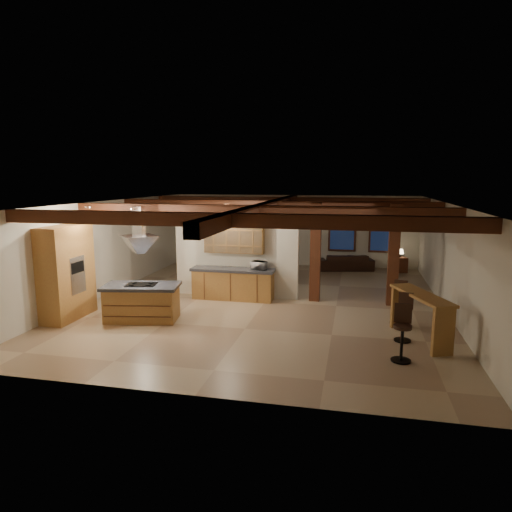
# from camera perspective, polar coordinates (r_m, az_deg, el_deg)

# --- Properties ---
(ground) EXTENTS (12.00, 12.00, 0.00)m
(ground) POSITION_cam_1_polar(r_m,az_deg,el_deg) (13.45, 1.14, -5.75)
(ground) COLOR tan
(ground) RESTS_ON ground
(room_walls) EXTENTS (12.00, 12.00, 12.00)m
(room_walls) POSITION_cam_1_polar(r_m,az_deg,el_deg) (13.09, 1.17, 1.79)
(room_walls) COLOR beige
(room_walls) RESTS_ON ground
(ceiling_beams) EXTENTS (10.00, 12.00, 0.28)m
(ceiling_beams) POSITION_cam_1_polar(r_m,az_deg,el_deg) (12.99, 1.18, 6.07)
(ceiling_beams) COLOR #3D1F0F
(ceiling_beams) RESTS_ON room_walls
(timber_posts) EXTENTS (2.50, 0.30, 2.90)m
(timber_posts) POSITION_cam_1_polar(r_m,az_deg,el_deg) (13.34, 12.19, 1.65)
(timber_posts) COLOR #3D1F0F
(timber_posts) RESTS_ON ground
(partition_wall) EXTENTS (3.80, 0.18, 2.20)m
(partition_wall) POSITION_cam_1_polar(r_m,az_deg,el_deg) (13.90, -2.49, -0.60)
(partition_wall) COLOR beige
(partition_wall) RESTS_ON ground
(pantry_cabinet) EXTENTS (0.67, 1.60, 2.40)m
(pantry_cabinet) POSITION_cam_1_polar(r_m,az_deg,el_deg) (12.63, -22.58, -1.93)
(pantry_cabinet) COLOR olive
(pantry_cabinet) RESTS_ON ground
(back_counter) EXTENTS (2.50, 0.66, 0.94)m
(back_counter) POSITION_cam_1_polar(r_m,az_deg,el_deg) (13.66, -2.89, -3.46)
(back_counter) COLOR olive
(back_counter) RESTS_ON ground
(upper_display_cabinet) EXTENTS (1.80, 0.36, 0.95)m
(upper_display_cabinet) POSITION_cam_1_polar(r_m,az_deg,el_deg) (13.60, -2.72, 2.37)
(upper_display_cabinet) COLOR olive
(upper_display_cabinet) RESTS_ON partition_wall
(range_hood) EXTENTS (1.10, 1.10, 1.40)m
(range_hood) POSITION_cam_1_polar(r_m,az_deg,el_deg) (11.75, -14.33, 0.59)
(range_hood) COLOR silver
(range_hood) RESTS_ON room_walls
(back_windows) EXTENTS (2.70, 0.07, 1.70)m
(back_windows) POSITION_cam_1_polar(r_m,az_deg,el_deg) (18.77, 13.17, 3.07)
(back_windows) COLOR #3D1F0F
(back_windows) RESTS_ON room_walls
(framed_art) EXTENTS (0.65, 0.05, 0.85)m
(framed_art) POSITION_cam_1_polar(r_m,az_deg,el_deg) (19.17, 0.21, 4.06)
(framed_art) COLOR #3D1F0F
(framed_art) RESTS_ON room_walls
(recessed_cans) EXTENTS (3.16, 2.46, 0.03)m
(recessed_cans) POSITION_cam_1_polar(r_m,az_deg,el_deg) (11.93, -12.77, 6.04)
(recessed_cans) COLOR silver
(recessed_cans) RESTS_ON room_walls
(kitchen_island) EXTENTS (2.03, 1.32, 0.94)m
(kitchen_island) POSITION_cam_1_polar(r_m,az_deg,el_deg) (12.02, -14.07, -5.60)
(kitchen_island) COLOR olive
(kitchen_island) RESTS_ON ground
(dining_table) EXTENTS (1.97, 1.14, 0.68)m
(dining_table) POSITION_cam_1_polar(r_m,az_deg,el_deg) (15.92, 1.19, -2.05)
(dining_table) COLOR #3D180F
(dining_table) RESTS_ON ground
(sofa) EXTENTS (2.25, 1.30, 0.62)m
(sofa) POSITION_cam_1_polar(r_m,az_deg,el_deg) (18.36, 11.14, -0.75)
(sofa) COLOR black
(sofa) RESTS_ON ground
(microwave) EXTENTS (0.51, 0.42, 0.24)m
(microwave) POSITION_cam_1_polar(r_m,az_deg,el_deg) (13.35, 0.37, -1.19)
(microwave) COLOR silver
(microwave) RESTS_ON back_counter
(bar_counter) EXTENTS (1.23, 2.08, 1.07)m
(bar_counter) POSITION_cam_1_polar(r_m,az_deg,el_deg) (10.80, 19.88, -6.26)
(bar_counter) COLOR olive
(bar_counter) RESTS_ON ground
(side_table) EXTENTS (0.60, 0.60, 0.59)m
(side_table) POSITION_cam_1_polar(r_m,az_deg,el_deg) (18.41, 17.50, -1.04)
(side_table) COLOR #3D1F0F
(side_table) RESTS_ON ground
(table_lamp) EXTENTS (0.26, 0.26, 0.31)m
(table_lamp) POSITION_cam_1_polar(r_m,az_deg,el_deg) (18.33, 17.59, 0.54)
(table_lamp) COLOR black
(table_lamp) RESTS_ON side_table
(bar_stool_a) EXTENTS (0.40, 0.40, 1.13)m
(bar_stool_a) POSITION_cam_1_polar(r_m,az_deg,el_deg) (9.55, 17.81, -9.13)
(bar_stool_a) COLOR black
(bar_stool_a) RESTS_ON ground
(bar_stool_b) EXTENTS (0.39, 0.40, 1.07)m
(bar_stool_b) POSITION_cam_1_polar(r_m,az_deg,el_deg) (10.70, 18.02, -7.26)
(bar_stool_b) COLOR black
(bar_stool_b) RESTS_ON ground
(bar_stool_c) EXTENTS (0.40, 0.41, 1.08)m
(bar_stool_c) POSITION_cam_1_polar(r_m,az_deg,el_deg) (11.91, 17.43, -5.50)
(bar_stool_c) COLOR black
(bar_stool_c) RESTS_ON ground
(dining_chairs) EXTENTS (1.85, 1.85, 1.14)m
(dining_chairs) POSITION_cam_1_polar(r_m,az_deg,el_deg) (15.87, 1.19, -1.21)
(dining_chairs) COLOR #3D1F0F
(dining_chairs) RESTS_ON ground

